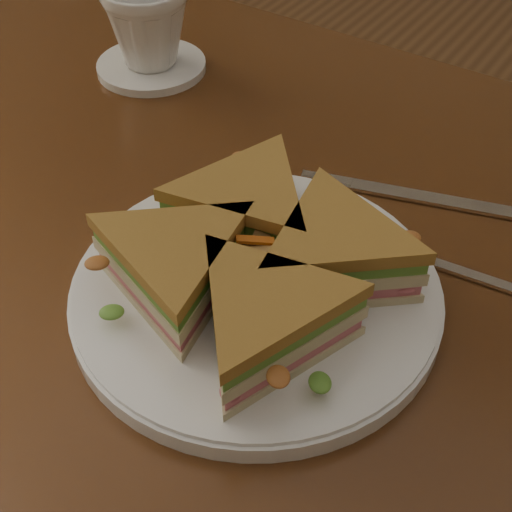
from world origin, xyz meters
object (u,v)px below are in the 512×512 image
object	(u,v)px
saucer	(152,66)
knife	(403,194)
spoon	(363,238)
table	(273,322)
sandwich_wedges	(256,261)
coffee_cup	(147,26)
plate	(256,293)

from	to	relation	value
saucer	knife	bearing A→B (deg)	-8.74
saucer	spoon	bearing A→B (deg)	-20.66
spoon	table	bearing A→B (deg)	-145.29
sandwich_wedges	knife	world-z (taller)	sandwich_wedges
saucer	coffee_cup	bearing A→B (deg)	0.00
plate	knife	xyz separation A→B (m)	(0.04, 0.19, -0.01)
plate	saucer	size ratio (longest dim) A/B	2.30
table	spoon	bearing A→B (deg)	40.46
table	sandwich_wedges	distance (m)	0.16
coffee_cup	sandwich_wedges	bearing A→B (deg)	-20.07
sandwich_wedges	saucer	size ratio (longest dim) A/B	2.34
coffee_cup	knife	bearing A→B (deg)	9.20
table	coffee_cup	xyz separation A→B (m)	(-0.30, 0.19, 0.16)
knife	sandwich_wedges	bearing A→B (deg)	-119.24
table	knife	size ratio (longest dim) A/B	5.73
table	knife	bearing A→B (deg)	64.36
plate	saucer	world-z (taller)	plate
plate	knife	world-z (taller)	plate
plate	knife	distance (m)	0.20
spoon	saucer	xyz separation A→B (m)	(-0.36, 0.13, 0.00)
saucer	coffee_cup	distance (m)	0.05
table	knife	xyz separation A→B (m)	(0.06, 0.13, 0.10)
table	coffee_cup	distance (m)	0.38
sandwich_wedges	spoon	xyz separation A→B (m)	(0.04, 0.11, -0.04)
saucer	coffee_cup	xyz separation A→B (m)	(0.00, 0.00, 0.05)
sandwich_wedges	saucer	bearing A→B (deg)	141.98
spoon	saucer	world-z (taller)	same
knife	coffee_cup	xyz separation A→B (m)	(-0.36, 0.06, 0.05)
plate	coffee_cup	distance (m)	0.40
table	saucer	xyz separation A→B (m)	(-0.30, 0.19, 0.10)
table	sandwich_wedges	xyz separation A→B (m)	(0.02, -0.06, 0.14)
plate	sandwich_wedges	size ratio (longest dim) A/B	0.98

